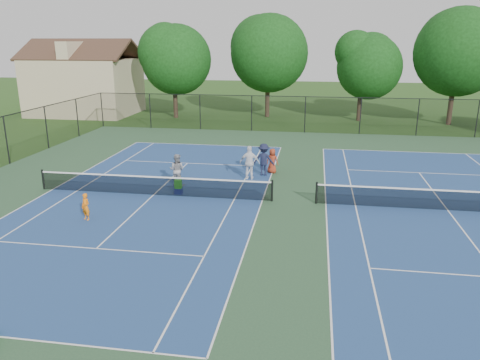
% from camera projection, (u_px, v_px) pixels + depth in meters
% --- Properties ---
extents(ground, '(140.00, 140.00, 0.00)m').
position_uv_depth(ground, '(294.00, 202.00, 22.38)').
color(ground, '#234716').
rests_on(ground, ground).
extents(court_pad, '(36.00, 36.00, 0.01)m').
position_uv_depth(court_pad, '(294.00, 202.00, 22.38)').
color(court_pad, '#294931').
rests_on(court_pad, ground).
extents(tennis_court_left, '(12.00, 23.83, 1.07)m').
position_uv_depth(tennis_court_left, '(154.00, 193.00, 23.41)').
color(tennis_court_left, navy).
rests_on(tennis_court_left, ground).
extents(tennis_court_right, '(12.00, 23.83, 1.07)m').
position_uv_depth(tennis_court_right, '(448.00, 208.00, 21.28)').
color(tennis_court_right, navy).
rests_on(tennis_court_right, ground).
extents(perimeter_fence, '(36.08, 36.08, 3.02)m').
position_uv_depth(perimeter_fence, '(295.00, 170.00, 21.92)').
color(perimeter_fence, black).
rests_on(perimeter_fence, ground).
extents(tree_back_a, '(6.80, 6.80, 9.15)m').
position_uv_depth(tree_back_a, '(174.00, 56.00, 45.33)').
color(tree_back_a, '#2D2116').
rests_on(tree_back_a, ground).
extents(tree_back_b, '(7.60, 7.60, 10.03)m').
position_uv_depth(tree_back_b, '(268.00, 50.00, 45.69)').
color(tree_back_b, '#2D2116').
rests_on(tree_back_b, ground).
extents(tree_back_c, '(6.00, 6.00, 8.40)m').
position_uv_depth(tree_back_c, '(363.00, 62.00, 43.70)').
color(tree_back_c, '#2D2116').
rests_on(tree_back_c, ground).
extents(tree_back_d, '(7.80, 7.80, 10.37)m').
position_uv_depth(tree_back_d, '(458.00, 48.00, 41.15)').
color(tree_back_d, '#2D2116').
rests_on(tree_back_d, ground).
extents(clapboard_house, '(10.80, 8.10, 7.65)m').
position_uv_depth(clapboard_house, '(85.00, 84.00, 48.64)').
color(clapboard_house, tan).
rests_on(clapboard_house, ground).
extents(child_player, '(0.51, 0.44, 1.19)m').
position_uv_depth(child_player, '(86.00, 207.00, 20.04)').
color(child_player, orange).
rests_on(child_player, ground).
extents(instructor, '(0.90, 0.74, 1.72)m').
position_uv_depth(instructor, '(177.00, 170.00, 24.78)').
color(instructor, '#969698').
rests_on(instructor, ground).
extents(bystander_a, '(1.11, 0.46, 1.90)m').
position_uv_depth(bystander_a, '(250.00, 163.00, 25.88)').
color(bystander_a, white).
rests_on(bystander_a, ground).
extents(bystander_b, '(1.22, 0.72, 1.86)m').
position_uv_depth(bystander_b, '(264.00, 160.00, 26.63)').
color(bystander_b, '#181C35').
rests_on(bystander_b, ground).
extents(bystander_c, '(0.80, 0.61, 1.45)m').
position_uv_depth(bystander_c, '(272.00, 161.00, 27.16)').
color(bystander_c, '#9B341C').
rests_on(bystander_c, ground).
extents(ball_crate, '(0.39, 0.31, 0.29)m').
position_uv_depth(ball_crate, '(178.00, 191.00, 23.60)').
color(ball_crate, navy).
rests_on(ball_crate, ground).
extents(ball_hopper, '(0.35, 0.30, 0.43)m').
position_uv_depth(ball_hopper, '(178.00, 184.00, 23.50)').
color(ball_hopper, green).
rests_on(ball_hopper, ball_crate).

